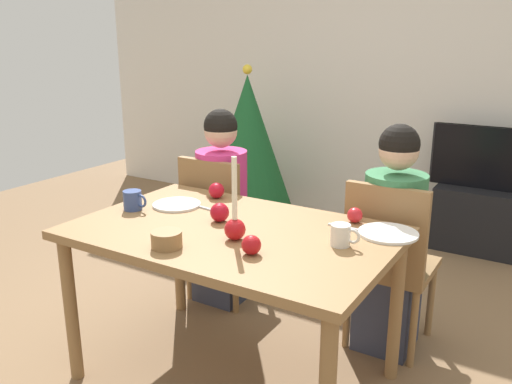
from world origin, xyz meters
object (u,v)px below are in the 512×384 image
Objects in this scene: mug_right at (341,235)px; apple_near_candle at (251,245)px; dining_table at (233,247)px; apple_far_edge at (220,212)px; mug_left at (133,200)px; tv at (487,158)px; christmas_tree at (248,143)px; plate_left at (177,205)px; candle_centerpiece at (235,223)px; person_right_child at (392,244)px; bowl_walnuts at (167,239)px; plate_right at (388,233)px; apple_by_right_mug at (355,215)px; person_left_child at (222,210)px; apple_by_left_plate at (216,190)px; chair_left at (219,221)px; chair_right at (389,257)px; tv_stand at (479,219)px.

apple_near_candle is at bearing -134.82° from mug_right.
apple_far_edge reaches higher than dining_table.
tv is at bearing 61.44° from mug_left.
christmas_tree is at bearing 131.05° from mug_right.
candle_centerpiece is at bearing -24.93° from plate_left.
person_right_child is 9.36× the size of bowl_walnuts.
mug_left reaches higher than dining_table.
mug_left reaches higher than mug_right.
plate_right is 3.63× the size of apple_by_right_mug.
bowl_walnuts is at bearing -109.12° from dining_table.
tv is at bearing 54.09° from person_left_child.
tv reaches higher than apple_near_candle.
dining_table is 2.21m from christmas_tree.
tv is at bearing 62.17° from apple_by_left_plate.
plate_left is at bearing 162.26° from dining_table.
apple_by_left_plate is (-0.22, 0.66, 0.01)m from bowl_walnuts.
chair_left and chair_right have the same top height.
plate_right is (-0.09, -2.01, 0.05)m from tv.
dining_table is 0.32m from apple_near_candle.
person_right_child is (1.03, 0.03, 0.06)m from chair_left.
apple_far_edge reaches higher than plate_left.
mug_right is 0.59m from apple_far_edge.
christmas_tree is 2.44m from bowl_walnuts.
bowl_walnuts is at bearing -131.21° from candle_centerpiece.
tv is (0.17, 1.66, 0.14)m from person_right_child.
apple_near_candle is (0.72, -0.84, 0.22)m from person_left_child.
apple_near_candle is 0.77m from apple_by_left_plate.
apple_by_left_plate is (-0.86, -0.29, 0.22)m from person_right_child.
plate_left is (-0.50, 0.23, -0.07)m from candle_centerpiece.
bowl_walnuts is at bearing -147.28° from mug_right.
tv_stand is at bearing 62.53° from plate_left.
tv_stand is (0.17, 1.69, -0.27)m from chair_right.
person_left_child is at bearing 162.51° from plate_right.
apple_by_right_mug reaches higher than bowl_walnuts.
bowl_walnuts is (-0.81, -2.61, 0.07)m from tv.
tv reaches higher than plate_right.
tv is at bearing 87.36° from plate_right.
person_left_child is 0.54m from plate_left.
plate_left is 1.04m from plate_right.
bowl_walnuts is at bearing -90.45° from apple_far_edge.
apple_by_left_plate is at bearing 108.72° from bowl_walnuts.
apple_far_edge is at bearing -161.63° from plate_right.
mug_left is at bearing -118.56° from tv.
apple_far_edge is (0.32, -0.08, 0.04)m from plate_left.
mug_right is 1.76× the size of apple_by_right_mug.
dining_table is 0.46m from plate_left.
mug_left reaches higher than apple_far_edge.
mug_left is at bearing -170.54° from apple_far_edge.
chair_left is at bearing 125.67° from apple_far_edge.
person_left_child is 0.41m from apple_by_left_plate.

